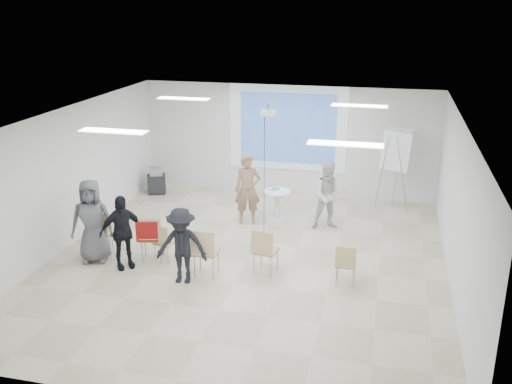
% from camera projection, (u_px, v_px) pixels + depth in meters
% --- Properties ---
extents(floor, '(8.00, 9.00, 0.10)m').
position_uv_depth(floor, '(247.00, 263.00, 11.80)').
color(floor, beige).
rests_on(floor, ground).
extents(ceiling, '(8.00, 9.00, 0.10)m').
position_uv_depth(ceiling, '(246.00, 115.00, 10.81)').
color(ceiling, white).
rests_on(ceiling, wall_back).
extents(wall_back, '(8.00, 0.10, 3.00)m').
position_uv_depth(wall_back, '(288.00, 140.00, 15.49)').
color(wall_back, silver).
rests_on(wall_back, floor).
extents(wall_left, '(0.10, 9.00, 3.00)m').
position_uv_depth(wall_left, '(64.00, 179.00, 12.19)').
color(wall_left, silver).
rests_on(wall_left, floor).
extents(wall_right, '(0.10, 9.00, 3.00)m').
position_uv_depth(wall_right, '(461.00, 209.00, 10.42)').
color(wall_right, silver).
rests_on(wall_right, floor).
extents(projection_halo, '(3.20, 0.01, 2.30)m').
position_uv_depth(projection_halo, '(288.00, 128.00, 15.32)').
color(projection_halo, silver).
rests_on(projection_halo, wall_back).
extents(projection_image, '(2.60, 0.01, 1.90)m').
position_uv_depth(projection_image, '(288.00, 128.00, 15.31)').
color(projection_image, '#3763BB').
rests_on(projection_image, wall_back).
extents(pedestal_table, '(0.80, 0.80, 0.81)m').
position_uv_depth(pedestal_table, '(277.00, 204.00, 13.76)').
color(pedestal_table, silver).
rests_on(pedestal_table, floor).
extents(player_left, '(0.82, 0.67, 1.93)m').
position_uv_depth(player_left, '(248.00, 185.00, 13.52)').
color(player_left, '#917159').
rests_on(player_left, floor).
extents(player_right, '(1.02, 0.90, 1.79)m').
position_uv_depth(player_right, '(329.00, 192.00, 13.23)').
color(player_right, silver).
rests_on(player_right, floor).
extents(controller_left, '(0.08, 0.13, 0.04)m').
position_uv_depth(controller_left, '(258.00, 170.00, 13.61)').
color(controller_left, silver).
rests_on(controller_left, player_left).
extents(controller_right, '(0.07, 0.12, 0.04)m').
position_uv_depth(controller_right, '(323.00, 176.00, 13.40)').
color(controller_right, silver).
rests_on(controller_right, player_right).
extents(chair_far_left, '(0.60, 0.62, 0.96)m').
position_uv_depth(chair_far_left, '(107.00, 228.00, 11.98)').
color(chair_far_left, tan).
rests_on(chair_far_left, floor).
extents(chair_left_mid, '(0.57, 0.59, 0.99)m').
position_uv_depth(chair_left_mid, '(151.00, 235.00, 11.60)').
color(chair_left_mid, tan).
rests_on(chair_left_mid, floor).
extents(chair_left_inner, '(0.47, 0.49, 0.82)m').
position_uv_depth(chair_left_inner, '(163.00, 240.00, 11.59)').
color(chair_left_inner, tan).
rests_on(chair_left_inner, floor).
extents(chair_center, '(0.48, 0.51, 0.99)m').
position_uv_depth(chair_center, '(205.00, 249.00, 10.94)').
color(chair_center, tan).
rests_on(chair_center, floor).
extents(chair_right_inner, '(0.51, 0.54, 0.94)m').
position_uv_depth(chair_right_inner, '(264.00, 248.00, 11.06)').
color(chair_right_inner, tan).
rests_on(chair_right_inner, floor).
extents(chair_right_far, '(0.38, 0.41, 0.82)m').
position_uv_depth(chair_right_far, '(346.00, 262.00, 10.64)').
color(chair_right_far, tan).
rests_on(chair_right_far, floor).
extents(red_jacket, '(0.45, 0.21, 0.42)m').
position_uv_depth(red_jacket, '(147.00, 231.00, 11.44)').
color(red_jacket, maroon).
rests_on(red_jacket, chair_left_mid).
extents(laptop, '(0.35, 0.29, 0.02)m').
position_uv_depth(laptop, '(166.00, 241.00, 11.69)').
color(laptop, black).
rests_on(laptop, chair_left_inner).
extents(audience_left, '(1.16, 1.13, 1.75)m').
position_uv_depth(audience_left, '(121.00, 227.00, 11.26)').
color(audience_left, black).
rests_on(audience_left, floor).
extents(audience_mid, '(1.15, 0.71, 1.70)m').
position_uv_depth(audience_mid, '(181.00, 241.00, 10.67)').
color(audience_mid, black).
rests_on(audience_mid, floor).
extents(audience_outer, '(1.09, 0.87, 1.95)m').
position_uv_depth(audience_outer, '(92.00, 216.00, 11.53)').
color(audience_outer, '#5D5C61').
rests_on(audience_outer, floor).
extents(flipchart_easel, '(0.84, 0.67, 2.10)m').
position_uv_depth(flipchart_easel, '(396.00, 151.00, 14.25)').
color(flipchart_easel, '#93959B').
rests_on(flipchart_easel, floor).
extents(av_cart, '(0.61, 0.55, 0.74)m').
position_uv_depth(av_cart, '(156.00, 181.00, 15.82)').
color(av_cart, black).
rests_on(av_cart, floor).
extents(ceiling_projector, '(0.30, 0.25, 3.00)m').
position_uv_depth(ceiling_projector, '(268.00, 119.00, 12.27)').
color(ceiling_projector, white).
rests_on(ceiling_projector, ceiling).
extents(fluor_panel_nw, '(1.20, 0.30, 0.02)m').
position_uv_depth(fluor_panel_nw, '(184.00, 99.00, 13.11)').
color(fluor_panel_nw, white).
rests_on(fluor_panel_nw, ceiling).
extents(fluor_panel_ne, '(1.20, 0.30, 0.02)m').
position_uv_depth(fluor_panel_ne, '(359.00, 106.00, 12.23)').
color(fluor_panel_ne, white).
rests_on(fluor_panel_ne, ceiling).
extents(fluor_panel_sw, '(1.20, 0.30, 0.02)m').
position_uv_depth(fluor_panel_sw, '(113.00, 131.00, 9.89)').
color(fluor_panel_sw, white).
rests_on(fluor_panel_sw, ceiling).
extents(fluor_panel_se, '(1.20, 0.30, 0.02)m').
position_uv_depth(fluor_panel_se, '(345.00, 144.00, 9.01)').
color(fluor_panel_se, white).
rests_on(fluor_panel_se, ceiling).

